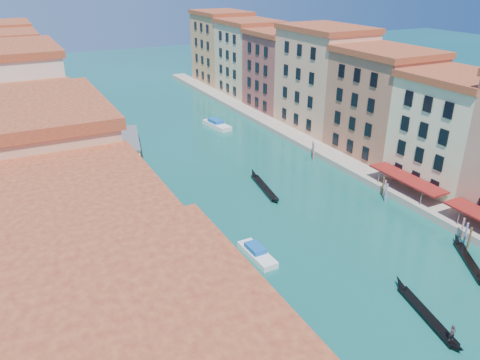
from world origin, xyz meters
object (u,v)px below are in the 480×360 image
object	(u,v)px
gondola_right	(471,262)
gondola_fore	(427,314)
vaporetto_far	(128,145)
vaporetto_near	(240,349)

from	to	relation	value
gondola_right	gondola_fore	bearing A→B (deg)	-128.40
gondola_fore	gondola_right	xyz separation A→B (m)	(11.30, 4.06, 0.03)
vaporetto_far	gondola_fore	size ratio (longest dim) A/B	1.64
vaporetto_near	gondola_right	size ratio (longest dim) A/B	2.17
vaporetto_far	gondola_right	world-z (taller)	vaporetto_far
vaporetto_far	gondola_right	xyz separation A→B (m)	(24.99, -54.26, -0.79)
vaporetto_far	gondola_fore	world-z (taller)	vaporetto_far
vaporetto_near	gondola_right	bearing A→B (deg)	-11.37
vaporetto_far	gondola_fore	bearing A→B (deg)	-64.13
gondola_fore	gondola_right	distance (m)	12.01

